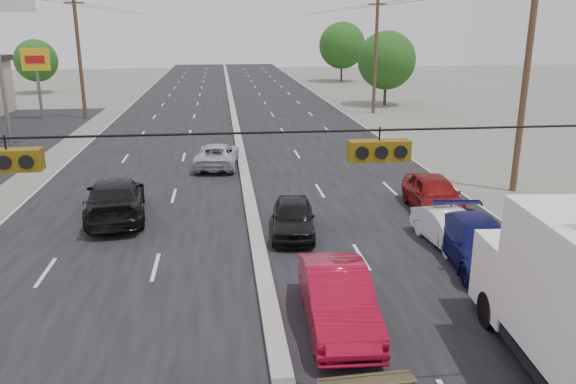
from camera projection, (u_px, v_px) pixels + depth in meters
name	position (u px, v px, depth m)	size (l,w,h in m)	color
road_surface	(238.00, 137.00, 39.44)	(20.00, 160.00, 0.02)	black
center_median	(238.00, 136.00, 39.41)	(0.50, 160.00, 0.20)	gray
utility_pole_left_c	(79.00, 57.00, 46.07)	(1.60, 0.30, 10.00)	#422D1E
utility_pole_right_b	(525.00, 81.00, 25.15)	(1.60, 0.30, 10.00)	#422D1E
utility_pole_right_c	(376.00, 55.00, 48.95)	(1.60, 0.30, 10.00)	#422D1E
traffic_signals	(373.00, 148.00, 9.48)	(25.00, 0.30, 0.54)	black
pole_sign_far	(36.00, 66.00, 45.87)	(2.20, 0.25, 6.00)	slate
tree_left_far	(36.00, 61.00, 64.42)	(4.80, 4.80, 6.12)	#382619
tree_right_mid	(387.00, 60.00, 54.22)	(5.60, 5.60, 7.14)	#382619
tree_right_far	(342.00, 45.00, 77.96)	(6.40, 6.40, 8.16)	#382619
red_sedan	(338.00, 299.00, 14.37)	(1.61, 4.62, 1.52)	maroon
queue_car_a	(293.00, 218.00, 20.80)	(1.57, 3.89, 1.33)	black
queue_car_b	(449.00, 229.00, 19.72)	(1.30, 3.74, 1.23)	silver
queue_car_d	(478.00, 243.00, 18.13)	(2.06, 5.07, 1.47)	#0F104C
queue_car_e	(434.00, 195.00, 23.24)	(1.84, 4.58, 1.56)	maroon
oncoming_near	(116.00, 199.00, 22.60)	(2.26, 5.57, 1.62)	black
oncoming_far	(217.00, 155.00, 30.90)	(2.17, 4.70, 1.31)	#AFB2B7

